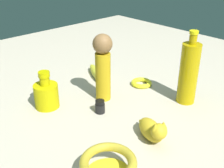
% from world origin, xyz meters
% --- Properties ---
extents(ground, '(2.00, 2.00, 0.00)m').
position_xyz_m(ground, '(0.00, 0.00, 0.00)').
color(ground, '#BCB29E').
extents(person_figure_adult, '(0.07, 0.07, 0.24)m').
position_xyz_m(person_figure_adult, '(0.06, -0.01, 0.13)').
color(person_figure_adult, gold).
rests_on(person_figure_adult, ground).
extents(bottle_short, '(0.08, 0.08, 0.13)m').
position_xyz_m(bottle_short, '(0.15, 0.17, 0.05)').
color(bottle_short, '#BCAF07').
rests_on(bottle_short, ground).
extents(cat_figurine, '(0.13, 0.09, 0.08)m').
position_xyz_m(cat_figurine, '(-0.22, 0.05, 0.03)').
color(cat_figurine, gold).
rests_on(cat_figurine, ground).
extents(bangle, '(0.08, 0.08, 0.02)m').
position_xyz_m(bangle, '(0.04, -0.19, 0.01)').
color(bangle, yellow).
rests_on(bangle, ground).
extents(bottle_tall, '(0.06, 0.06, 0.26)m').
position_xyz_m(bottle_tall, '(-0.16, -0.21, 0.11)').
color(bottle_tall, '#B39507').
rests_on(bottle_tall, ground).
extents(banana, '(0.19, 0.11, 0.04)m').
position_xyz_m(banana, '(0.21, -0.11, 0.02)').
color(banana, yellow).
rests_on(banana, ground).
extents(nail_polish_jar, '(0.03, 0.03, 0.04)m').
position_xyz_m(nail_polish_jar, '(-0.01, 0.06, 0.02)').
color(nail_polish_jar, black).
rests_on(nail_polish_jar, ground).
extents(bowl, '(0.14, 0.14, 0.06)m').
position_xyz_m(bowl, '(-0.24, 0.24, 0.04)').
color(bowl, yellow).
rests_on(bowl, ground).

